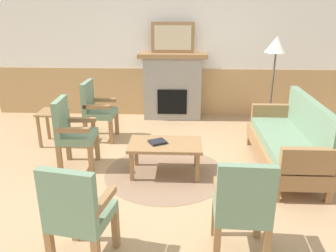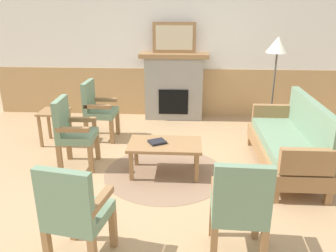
{
  "view_description": "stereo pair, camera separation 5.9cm",
  "coord_description": "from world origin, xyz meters",
  "px_view_note": "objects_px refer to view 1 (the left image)",
  "views": [
    {
      "loc": [
        0.2,
        -4.14,
        2.19
      ],
      "look_at": [
        0.0,
        0.35,
        0.55
      ],
      "focal_mm": 36.6,
      "sensor_mm": 36.0,
      "label": 1
    },
    {
      "loc": [
        0.26,
        -4.14,
        2.19
      ],
      "look_at": [
        0.0,
        0.35,
        0.55
      ],
      "focal_mm": 36.6,
      "sensor_mm": 36.0,
      "label": 2
    }
  ],
  "objects_px": {
    "framed_picture": "(173,38)",
    "fireplace": "(173,86)",
    "coffee_table": "(165,147)",
    "couch": "(289,142)",
    "book_on_table": "(158,142)",
    "armchair_near_fireplace": "(72,130)",
    "armchair_front_center": "(77,211)",
    "armchair_by_window_left": "(96,108)",
    "armchair_front_left": "(242,205)",
    "floor_lamp_by_couch": "(276,51)",
    "side_table": "(53,118)"
  },
  "relations": [
    {
      "from": "fireplace",
      "to": "couch",
      "type": "relative_size",
      "value": 0.72
    },
    {
      "from": "couch",
      "to": "floor_lamp_by_couch",
      "type": "distance_m",
      "value": 1.61
    },
    {
      "from": "armchair_front_left",
      "to": "floor_lamp_by_couch",
      "type": "distance_m",
      "value": 3.27
    },
    {
      "from": "book_on_table",
      "to": "armchair_front_center",
      "type": "bearing_deg",
      "value": -107.55
    },
    {
      "from": "coffee_table",
      "to": "framed_picture",
      "type": "bearing_deg",
      "value": 89.51
    },
    {
      "from": "framed_picture",
      "to": "side_table",
      "type": "bearing_deg",
      "value": -143.19
    },
    {
      "from": "armchair_by_window_left",
      "to": "side_table",
      "type": "relative_size",
      "value": 1.78
    },
    {
      "from": "framed_picture",
      "to": "coffee_table",
      "type": "height_order",
      "value": "framed_picture"
    },
    {
      "from": "fireplace",
      "to": "floor_lamp_by_couch",
      "type": "relative_size",
      "value": 0.77
    },
    {
      "from": "couch",
      "to": "armchair_near_fireplace",
      "type": "height_order",
      "value": "same"
    },
    {
      "from": "book_on_table",
      "to": "armchair_by_window_left",
      "type": "height_order",
      "value": "armchair_by_window_left"
    },
    {
      "from": "fireplace",
      "to": "armchair_near_fireplace",
      "type": "xyz_separation_m",
      "value": [
        -1.31,
        -2.2,
        -0.11
      ]
    },
    {
      "from": "armchair_near_fireplace",
      "to": "side_table",
      "type": "distance_m",
      "value": 0.98
    },
    {
      "from": "fireplace",
      "to": "armchair_near_fireplace",
      "type": "height_order",
      "value": "fireplace"
    },
    {
      "from": "couch",
      "to": "side_table",
      "type": "xyz_separation_m",
      "value": [
        -3.51,
        0.75,
        0.04
      ]
    },
    {
      "from": "fireplace",
      "to": "armchair_near_fireplace",
      "type": "bearing_deg",
      "value": -120.74
    },
    {
      "from": "fireplace",
      "to": "armchair_by_window_left",
      "type": "bearing_deg",
      "value": -136.8
    },
    {
      "from": "book_on_table",
      "to": "side_table",
      "type": "distance_m",
      "value": 1.99
    },
    {
      "from": "coffee_table",
      "to": "book_on_table",
      "type": "relative_size",
      "value": 4.57
    },
    {
      "from": "framed_picture",
      "to": "couch",
      "type": "relative_size",
      "value": 0.44
    },
    {
      "from": "armchair_near_fireplace",
      "to": "armchair_front_center",
      "type": "relative_size",
      "value": 1.0
    },
    {
      "from": "armchair_by_window_left",
      "to": "framed_picture",
      "type": "bearing_deg",
      "value": 43.21
    },
    {
      "from": "side_table",
      "to": "floor_lamp_by_couch",
      "type": "height_order",
      "value": "floor_lamp_by_couch"
    },
    {
      "from": "framed_picture",
      "to": "armchair_by_window_left",
      "type": "bearing_deg",
      "value": -136.79
    },
    {
      "from": "book_on_table",
      "to": "armchair_by_window_left",
      "type": "relative_size",
      "value": 0.21
    },
    {
      "from": "armchair_near_fireplace",
      "to": "side_table",
      "type": "xyz_separation_m",
      "value": [
        -0.56,
        0.8,
        -0.1
      ]
    },
    {
      "from": "fireplace",
      "to": "floor_lamp_by_couch",
      "type": "bearing_deg",
      "value": -29.09
    },
    {
      "from": "couch",
      "to": "armchair_front_center",
      "type": "height_order",
      "value": "same"
    },
    {
      "from": "side_table",
      "to": "fireplace",
      "type": "bearing_deg",
      "value": 36.81
    },
    {
      "from": "couch",
      "to": "floor_lamp_by_couch",
      "type": "relative_size",
      "value": 1.07
    },
    {
      "from": "framed_picture",
      "to": "book_on_table",
      "type": "xyz_separation_m",
      "value": [
        -0.12,
        -2.35,
        -1.1
      ]
    },
    {
      "from": "couch",
      "to": "coffee_table",
      "type": "bearing_deg",
      "value": -172.95
    },
    {
      "from": "framed_picture",
      "to": "couch",
      "type": "distance_m",
      "value": 2.95
    },
    {
      "from": "fireplace",
      "to": "book_on_table",
      "type": "relative_size",
      "value": 6.19
    },
    {
      "from": "armchair_by_window_left",
      "to": "armchair_front_left",
      "type": "relative_size",
      "value": 1.0
    },
    {
      "from": "side_table",
      "to": "armchair_near_fireplace",
      "type": "bearing_deg",
      "value": -55.12
    },
    {
      "from": "coffee_table",
      "to": "armchair_by_window_left",
      "type": "bearing_deg",
      "value": 135.05
    },
    {
      "from": "armchair_by_window_left",
      "to": "side_table",
      "type": "xyz_separation_m",
      "value": [
        -0.64,
        -0.24,
        -0.1
      ]
    },
    {
      "from": "side_table",
      "to": "floor_lamp_by_couch",
      "type": "bearing_deg",
      "value": 7.55
    },
    {
      "from": "framed_picture",
      "to": "armchair_by_window_left",
      "type": "height_order",
      "value": "framed_picture"
    },
    {
      "from": "fireplace",
      "to": "armchair_front_center",
      "type": "distance_m",
      "value": 4.14
    },
    {
      "from": "armchair_front_center",
      "to": "armchair_front_left",
      "type": "bearing_deg",
      "value": 6.67
    },
    {
      "from": "book_on_table",
      "to": "side_table",
      "type": "height_order",
      "value": "side_table"
    },
    {
      "from": "framed_picture",
      "to": "fireplace",
      "type": "bearing_deg",
      "value": -90.0
    },
    {
      "from": "couch",
      "to": "coffee_table",
      "type": "relative_size",
      "value": 1.88
    },
    {
      "from": "book_on_table",
      "to": "coffee_table",
      "type": "bearing_deg",
      "value": -1.46
    },
    {
      "from": "armchair_front_left",
      "to": "armchair_front_center",
      "type": "bearing_deg",
      "value": -173.33
    },
    {
      "from": "framed_picture",
      "to": "floor_lamp_by_couch",
      "type": "distance_m",
      "value": 1.91
    },
    {
      "from": "fireplace",
      "to": "armchair_front_left",
      "type": "bearing_deg",
      "value": -79.45
    },
    {
      "from": "armchair_near_fireplace",
      "to": "floor_lamp_by_couch",
      "type": "bearing_deg",
      "value": 23.11
    }
  ]
}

